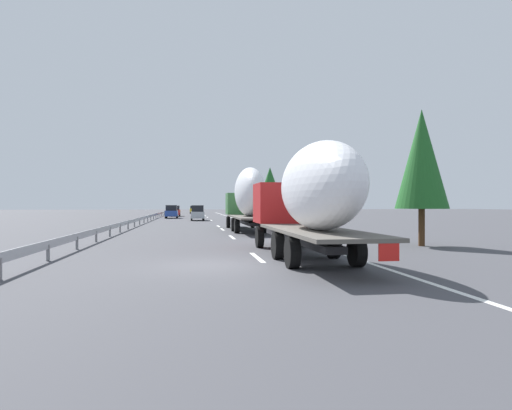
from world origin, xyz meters
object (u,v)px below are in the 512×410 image
(car_blue_sedan, at_px, (172,212))
(truck_trailing, at_px, (309,196))
(car_red_compact, at_px, (175,211))
(car_yellow_coupe, at_px, (194,210))
(road_sign, at_px, (252,203))
(car_silver_hatch, at_px, (197,213))
(truck_lead, at_px, (248,197))

(car_blue_sedan, bearing_deg, truck_trailing, -171.83)
(car_blue_sedan, bearing_deg, car_red_compact, -0.41)
(car_yellow_coupe, relative_size, road_sign, 1.27)
(road_sign, bearing_deg, car_blue_sedan, 38.11)
(truck_trailing, relative_size, car_silver_hatch, 3.01)
(car_silver_hatch, bearing_deg, car_red_compact, 10.19)
(car_red_compact, bearing_deg, car_yellow_coupe, -8.24)
(truck_trailing, height_order, road_sign, truck_trailing)
(truck_lead, distance_m, car_blue_sedan, 34.19)
(car_silver_hatch, height_order, car_yellow_coupe, car_silver_hatch)
(truck_lead, height_order, car_silver_hatch, truck_lead)
(car_blue_sedan, relative_size, road_sign, 1.41)
(car_blue_sedan, xyz_separation_m, car_silver_hatch, (-9.95, -3.76, -0.01))
(car_red_compact, bearing_deg, car_silver_hatch, -169.81)
(truck_lead, xyz_separation_m, car_red_compact, (43.90, 7.26, -1.72))
(truck_trailing, bearing_deg, car_yellow_coupe, 2.53)
(truck_lead, distance_m, car_yellow_coupe, 68.02)
(truck_lead, bearing_deg, car_red_compact, 9.39)
(road_sign, bearing_deg, car_silver_hatch, 63.26)
(truck_trailing, bearing_deg, truck_lead, 0.00)
(car_red_compact, height_order, road_sign, road_sign)
(truck_trailing, relative_size, car_red_compact, 2.67)
(car_silver_hatch, bearing_deg, truck_lead, -171.31)
(car_red_compact, relative_size, car_yellow_coupe, 1.11)
(car_silver_hatch, bearing_deg, car_yellow_coupe, 0.27)
(truck_trailing, xyz_separation_m, car_blue_sedan, (51.12, 7.34, -1.43))
(truck_trailing, relative_size, car_blue_sedan, 2.66)
(truck_lead, relative_size, car_red_compact, 2.97)
(truck_lead, distance_m, car_silver_hatch, 23.73)
(truck_trailing, bearing_deg, road_sign, -4.69)
(truck_lead, height_order, road_sign, truck_lead)
(truck_trailing, xyz_separation_m, car_silver_hatch, (41.17, 3.58, -1.44))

